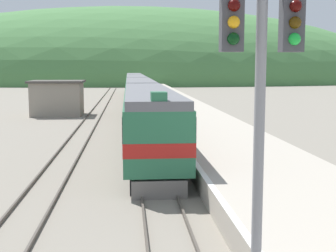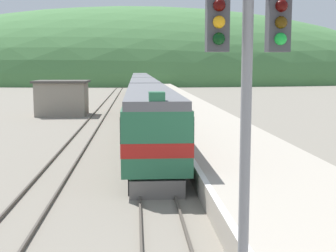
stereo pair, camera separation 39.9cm
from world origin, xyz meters
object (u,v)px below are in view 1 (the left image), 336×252
express_train_lead_car (148,119)px  carriage_second (140,97)px  carriage_third (136,88)px  carriage_fourth (134,83)px  signal_mast_main (261,85)px

express_train_lead_car → carriage_second: bearing=90.0°
carriage_third → carriage_fourth: bearing=90.0°
carriage_second → signal_mast_main: (1.17, -41.12, 2.83)m
carriage_third → carriage_fourth: 20.54m
signal_mast_main → express_train_lead_car: bearing=93.4°
carriage_second → carriage_fourth: same height
express_train_lead_car → signal_mast_main: 20.15m
carriage_fourth → signal_mast_main: (1.17, -82.19, 2.83)m
signal_mast_main → carriage_fourth: bearing=90.8°
express_train_lead_car → signal_mast_main: size_ratio=2.70×
carriage_second → signal_mast_main: bearing=-88.4°
express_train_lead_car → carriage_second: (0.00, 21.20, -0.01)m
carriage_second → carriage_third: size_ratio=1.00×
carriage_second → carriage_third: 20.54m
carriage_second → carriage_fourth: (0.00, 41.07, 0.00)m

